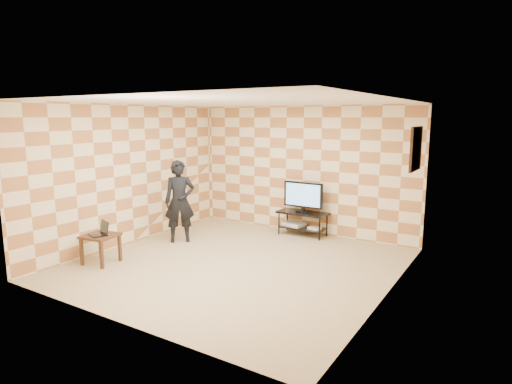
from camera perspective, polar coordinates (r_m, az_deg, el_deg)
floor at (r=7.37m, az=-2.50°, el=-9.54°), size 5.00×5.00×0.00m
wall_back at (r=9.19m, az=6.28°, el=2.95°), size 5.00×0.02×2.70m
wall_front at (r=5.21m, az=-18.35°, el=-2.79°), size 5.00×0.02×2.70m
wall_left at (r=8.68m, az=-16.33°, el=2.22°), size 0.02×5.00×2.70m
wall_right at (r=6.01m, az=17.51°, el=-1.11°), size 0.02×5.00×2.70m
ceiling at (r=6.95m, az=-2.67°, el=11.95°), size 5.00×5.00×0.02m
wall_art at (r=7.44m, az=20.54°, el=5.42°), size 0.04×0.72×0.72m
tv_stand at (r=9.04m, az=6.26°, el=-3.49°), size 1.06×0.48×0.50m
tv at (r=8.94m, az=6.31°, el=-0.47°), size 0.87×0.17×0.63m
dvd_player at (r=9.19m, az=5.07°, el=-4.27°), size 0.50×0.40×0.07m
game_console at (r=8.94m, az=7.80°, el=-4.77°), size 0.26×0.20×0.06m
side_table at (r=7.73m, az=-20.04°, el=-6.00°), size 0.58×0.58×0.50m
laptop at (r=7.71m, az=-20.06°, el=-4.98°), size 0.41×0.37×0.23m
person at (r=8.59m, az=-10.14°, el=-1.24°), size 0.70×0.69×1.63m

